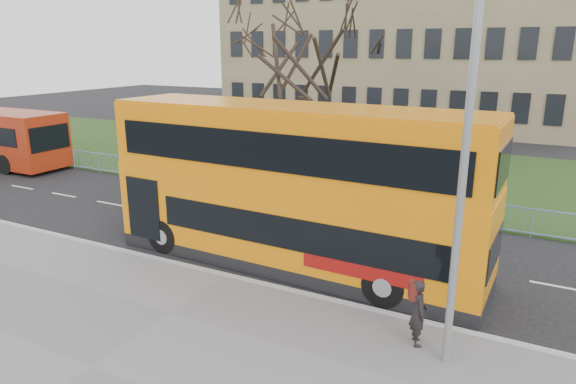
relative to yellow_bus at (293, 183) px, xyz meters
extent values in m
plane|color=black|center=(-1.27, -0.39, -2.70)|extent=(120.00, 120.00, 0.00)
cube|color=slate|center=(-1.27, -7.14, -2.64)|extent=(80.00, 10.50, 0.12)
cube|color=#9A9B9D|center=(-1.27, -1.94, -2.63)|extent=(80.00, 0.20, 0.14)
cube|color=#203915|center=(-1.27, 13.91, -2.66)|extent=(80.00, 15.40, 0.08)
cube|color=#77684B|center=(-6.27, 34.61, 4.30)|extent=(30.00, 15.00, 14.00)
cube|color=orange|center=(0.00, 0.01, -1.17)|extent=(12.11, 3.21, 2.23)
cube|color=orange|center=(0.00, 0.01, 0.14)|extent=(12.11, 3.21, 0.38)
cube|color=orange|center=(0.00, 0.01, 1.33)|extent=(12.05, 3.15, 2.01)
cube|color=black|center=(0.65, -1.45, -1.08)|extent=(9.28, 0.31, 0.97)
cube|color=black|center=(-0.04, -1.41, 1.23)|extent=(11.06, 0.36, 1.09)
cylinder|color=black|center=(-4.33, -1.16, -2.11)|extent=(1.20, 0.36, 1.19)
cylinder|color=black|center=(3.46, -1.38, -2.11)|extent=(1.20, 0.36, 1.19)
cylinder|color=black|center=(-19.52, 3.54, -2.15)|extent=(1.11, 0.29, 1.11)
imported|color=black|center=(4.76, -2.98, -1.78)|extent=(0.59, 0.69, 1.60)
cylinder|color=gray|center=(5.50, -3.39, 1.66)|extent=(0.17, 0.17, 8.48)
camera|label=1|loc=(6.95, -13.74, 4.10)|focal=32.00mm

